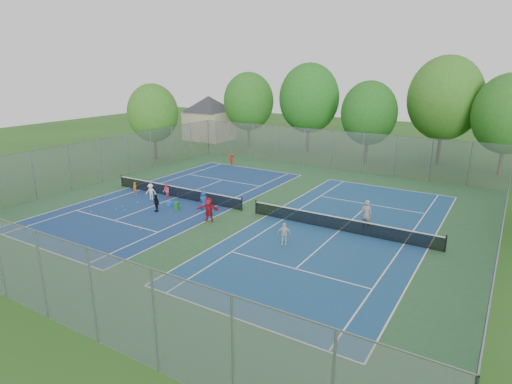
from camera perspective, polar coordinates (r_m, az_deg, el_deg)
ground at (r=31.39m, az=-0.96°, el=-2.72°), size 120.00×120.00×0.00m
court_pad at (r=31.39m, az=-0.96°, el=-2.71°), size 32.00×32.00×0.01m
court_left at (r=35.46m, az=-10.55°, el=-0.69°), size 10.97×23.77×0.01m
court_right at (r=28.48m, az=11.06°, el=-5.07°), size 10.97×23.77×0.01m
net_left at (r=35.33m, az=-10.58°, el=-0.01°), size 12.87×0.10×0.91m
net_right at (r=28.32m, az=11.11°, el=-4.25°), size 12.87×0.10×0.91m
fence_north at (r=44.76m, az=10.14°, el=5.54°), size 32.00×0.10×4.00m
fence_south at (r=20.12m, az=-26.65°, el=-9.91°), size 32.00×0.10×4.00m
fence_west at (r=41.40m, az=-20.05°, el=3.90°), size 0.10×32.00×4.00m
fence_east at (r=26.35m, az=29.95°, el=-4.26°), size 0.10×32.00×4.00m
house at (r=62.26m, az=-6.31°, el=10.80°), size 11.03×11.03×7.30m
tree_nw at (r=55.89m, az=-1.00°, el=11.97°), size 6.40×6.40×9.58m
tree_nl at (r=52.90m, az=7.10°, el=12.30°), size 7.20×7.20×10.69m
tree_nc at (r=48.30m, az=14.82°, el=10.12°), size 6.00×6.00×8.85m
tree_nr at (r=49.58m, az=23.91°, el=11.35°), size 7.60×7.60×11.42m
tree_ne at (r=47.20m, az=30.65°, el=8.95°), size 6.60×6.60×9.77m
tree_side_w at (r=49.71m, az=-13.58°, el=10.20°), size 5.60×5.60×8.47m
ball_crate at (r=33.43m, az=-11.43°, el=-1.54°), size 0.43×0.43×0.33m
ball_hopper at (r=32.34m, az=-10.53°, el=-1.85°), size 0.37×0.37×0.61m
student_a at (r=36.87m, az=-15.84°, el=0.47°), size 0.41×0.27×1.09m
student_b at (r=35.22m, az=-11.89°, el=0.14°), size 0.76×0.71×1.25m
student_c at (r=35.17m, az=-13.85°, el=0.04°), size 0.97×0.82×1.31m
student_d at (r=32.17m, az=-13.17°, el=-1.44°), size 0.83×0.52×1.32m
student_e at (r=32.03m, az=-6.99°, el=-1.07°), size 0.78×0.58×1.46m
student_f at (r=29.51m, az=-6.32°, el=-2.33°), size 1.68×0.96×1.73m
child_far_baseline at (r=45.95m, az=-3.23°, el=4.32°), size 0.93×0.72×1.28m
instructor at (r=28.91m, az=14.50°, el=-2.91°), size 0.74×0.50×1.99m
teen_court_b at (r=25.69m, az=3.74°, el=-5.57°), size 0.89×0.62×1.41m
tennis_ball_0 at (r=34.12m, az=-17.39°, el=-1.85°), size 0.07×0.07×0.07m
tennis_ball_1 at (r=34.92m, az=-13.49°, el=-1.12°), size 0.07×0.07×0.07m
tennis_ball_2 at (r=34.87m, az=-21.23°, el=-1.84°), size 0.07×0.07×0.07m
tennis_ball_3 at (r=31.93m, az=-11.22°, el=-2.65°), size 0.07×0.07×0.07m
tennis_ball_4 at (r=34.75m, az=-15.51°, el=-1.36°), size 0.07×0.07×0.07m
tennis_ball_5 at (r=29.08m, az=-15.14°, el=-4.85°), size 0.07×0.07×0.07m
tennis_ball_6 at (r=35.03m, az=-12.99°, el=-1.03°), size 0.07×0.07×0.07m
tennis_ball_7 at (r=33.55m, az=-18.17°, el=-2.23°), size 0.07×0.07×0.07m
tennis_ball_8 at (r=33.18m, az=-17.02°, el=-2.33°), size 0.07×0.07×0.07m
tennis_ball_9 at (r=32.59m, az=-13.07°, el=-2.37°), size 0.07×0.07×0.07m
tennis_ball_10 at (r=29.46m, az=-15.14°, el=-4.58°), size 0.07×0.07×0.07m
tennis_ball_11 at (r=33.67m, az=-21.13°, el=-2.46°), size 0.07×0.07×0.07m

